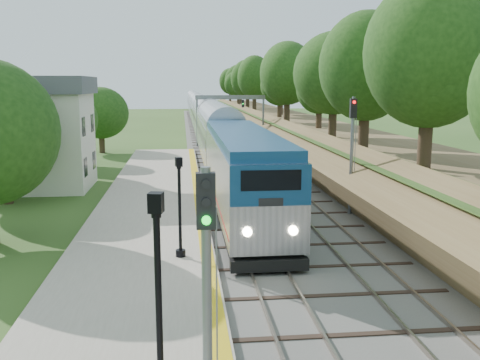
{
  "coord_description": "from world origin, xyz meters",
  "views": [
    {
      "loc": [
        -3.27,
        -9.3,
        7.42
      ],
      "look_at": [
        -0.5,
        16.43,
        2.8
      ],
      "focal_mm": 40.0,
      "sensor_mm": 36.0,
      "label": 1
    }
  ],
  "objects": [
    {
      "name": "trackbed",
      "position": [
        2.0,
        60.0,
        0.07
      ],
      "size": [
        9.5,
        170.0,
        0.28
      ],
      "color": "#4C4944",
      "rests_on": "ground"
    },
    {
      "name": "platform",
      "position": [
        -5.2,
        16.0,
        0.19
      ],
      "size": [
        6.4,
        68.0,
        0.38
      ],
      "primitive_type": "cube",
      "color": "gray",
      "rests_on": "ground"
    },
    {
      "name": "yellow_stripe",
      "position": [
        -2.35,
        16.0,
        0.39
      ],
      "size": [
        0.55,
        68.0,
        0.01
      ],
      "primitive_type": "cube",
      "color": "gold",
      "rests_on": "platform"
    },
    {
      "name": "embankment",
      "position": [
        10.35,
        60.0,
        1.95
      ],
      "size": [
        10.64,
        170.0,
        11.7
      ],
      "color": "brown",
      "rests_on": "ground"
    },
    {
      "name": "station_building",
      "position": [
        -14.0,
        30.0,
        4.09
      ],
      "size": [
        8.6,
        6.6,
        8.0
      ],
      "color": "beige",
      "rests_on": "ground"
    },
    {
      "name": "signal_gantry",
      "position": [
        2.47,
        54.99,
        4.82
      ],
      "size": [
        8.4,
        0.38,
        6.2
      ],
      "color": "slate",
      "rests_on": "ground"
    },
    {
      "name": "trees_behind_platform",
      "position": [
        -11.17,
        20.67,
        4.53
      ],
      "size": [
        7.82,
        53.32,
        7.21
      ],
      "color": "#332316",
      "rests_on": "ground"
    },
    {
      "name": "train",
      "position": [
        0.0,
        83.1,
        2.36
      ],
      "size": [
        3.16,
        148.07,
        4.64
      ],
      "color": "black",
      "rests_on": "trackbed"
    },
    {
      "name": "lamppost_mid",
      "position": [
        -3.86,
        1.9,
        2.52
      ],
      "size": [
        0.47,
        0.47,
        4.79
      ],
      "color": "black",
      "rests_on": "platform"
    },
    {
      "name": "lamppost_far",
      "position": [
        -3.45,
        12.18,
        2.24
      ],
      "size": [
        0.41,
        0.41,
        4.16
      ],
      "color": "black",
      "rests_on": "platform"
    },
    {
      "name": "signal_platform",
      "position": [
        -2.9,
        -0.34,
        3.87
      ],
      "size": [
        0.33,
        0.26,
        5.67
      ],
      "color": "slate",
      "rests_on": "platform"
    },
    {
      "name": "signal_farside",
      "position": [
        6.2,
        19.77,
        4.19
      ],
      "size": [
        0.37,
        0.29,
        6.66
      ],
      "color": "slate",
      "rests_on": "ground"
    }
  ]
}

